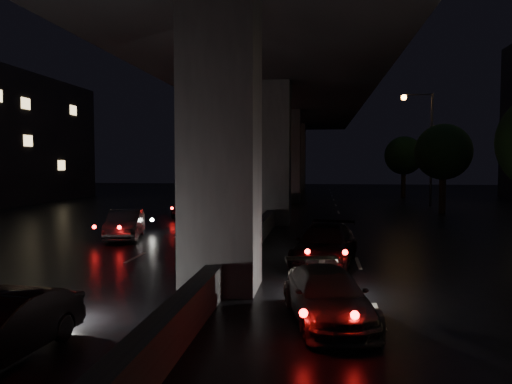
# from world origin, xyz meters

# --- Properties ---
(ground) EXTENTS (120.00, 120.00, 0.00)m
(ground) POSITION_xyz_m (0.00, 0.00, 0.00)
(ground) COLOR black
(ground) RESTS_ON ground
(viaduct) EXTENTS (12.00, 80.00, 10.50)m
(viaduct) POSITION_xyz_m (0.00, 5.00, 8.34)
(viaduct) COLOR #37373A
(viaduct) RESTS_ON ground
(median_barrier) EXTENTS (0.45, 70.00, 0.85)m
(median_barrier) POSITION_xyz_m (0.00, 5.00, 0.42)
(median_barrier) COLOR #37373A
(median_barrier) RESTS_ON ground
(tree_c) EXTENTS (3.80, 3.80, 6.12)m
(tree_c) POSITION_xyz_m (11.00, 12.00, 4.20)
(tree_c) COLOR black
(tree_c) RESTS_ON ground
(tree_d) EXTENTS (3.80, 3.80, 6.12)m
(tree_d) POSITION_xyz_m (11.00, 28.00, 4.20)
(tree_d) COLOR black
(tree_d) RESTS_ON ground
(streetlight_far) EXTENTS (2.52, 0.44, 9.00)m
(streetlight_far) POSITION_xyz_m (10.97, 18.00, 5.66)
(streetlight_far) COLOR #2D2D33
(streetlight_far) RESTS_ON ground
(car_1) EXTENTS (1.52, 3.60, 1.16)m
(car_1) POSITION_xyz_m (-2.88, -15.41, 0.58)
(car_1) COLOR black
(car_1) RESTS_ON ground
(car_2) EXTENTS (2.35, 4.11, 1.12)m
(car_2) POSITION_xyz_m (2.84, -12.52, 0.56)
(car_2) COLOR #5B574F
(car_2) RESTS_ON ground
(car_3) EXTENTS (2.55, 4.84, 1.34)m
(car_3) POSITION_xyz_m (2.87, -6.43, 0.67)
(car_3) COLOR black
(car_3) RESTS_ON ground
(car_4) EXTENTS (2.30, 4.19, 1.31)m
(car_4) POSITION_xyz_m (-6.13, -1.67, 0.66)
(car_4) COLOR #242527
(car_4) RESTS_ON ground
(car_5) EXTENTS (1.69, 4.07, 1.31)m
(car_5) POSITION_xyz_m (-2.62, 0.34, 0.65)
(car_5) COLOR black
(car_5) RESTS_ON ground
(car_6) EXTENTS (1.46, 3.56, 1.21)m
(car_6) POSITION_xyz_m (-5.68, 7.63, 0.60)
(car_6) COLOR black
(car_6) RESTS_ON ground
(car_7) EXTENTS (2.06, 4.62, 1.32)m
(car_7) POSITION_xyz_m (-6.01, 10.07, 0.66)
(car_7) COLOR #27272A
(car_7) RESTS_ON ground
(car_8) EXTENTS (1.82, 3.37, 1.09)m
(car_8) POSITION_xyz_m (-2.48, 15.31, 0.54)
(car_8) COLOR black
(car_8) RESTS_ON ground
(car_9) EXTENTS (1.76, 3.79, 1.20)m
(car_9) POSITION_xyz_m (-2.61, 19.81, 0.60)
(car_9) COLOR #5A514E
(car_9) RESTS_ON ground
(car_10) EXTENTS (2.50, 4.46, 1.18)m
(car_10) POSITION_xyz_m (-2.83, 26.57, 0.59)
(car_10) COLOR black
(car_10) RESTS_ON ground
(car_11) EXTENTS (2.05, 4.12, 1.12)m
(car_11) POSITION_xyz_m (-5.90, 28.22, 0.56)
(car_11) COLOR black
(car_11) RESTS_ON ground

